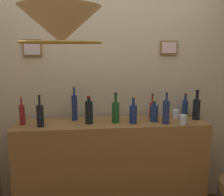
% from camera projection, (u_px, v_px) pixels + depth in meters
% --- Properties ---
extents(panelled_rear_partition, '(3.50, 0.15, 2.56)m').
position_uv_depth(panelled_rear_partition, '(109.00, 84.00, 2.78)').
color(panelled_rear_partition, beige).
rests_on(panelled_rear_partition, ground).
extents(bar_shelf_unit, '(1.88, 0.42, 1.02)m').
position_uv_depth(bar_shelf_unit, '(112.00, 170.00, 2.67)').
color(bar_shelf_unit, olive).
rests_on(bar_shelf_unit, ground).
extents(liquor_bottle_amaro, '(0.07, 0.07, 0.27)m').
position_uv_depth(liquor_bottle_amaro, '(133.00, 114.00, 2.50)').
color(liquor_bottle_amaro, navy).
rests_on(liquor_bottle_amaro, bar_shelf_unit).
extents(liquor_bottle_sherry, '(0.08, 0.08, 0.22)m').
position_uv_depth(liquor_bottle_sherry, '(154.00, 113.00, 2.57)').
color(liquor_bottle_sherry, navy).
rests_on(liquor_bottle_sherry, bar_shelf_unit).
extents(liquor_bottle_vodka, '(0.05, 0.05, 0.28)m').
position_uv_depth(liquor_bottle_vodka, '(22.00, 114.00, 2.46)').
color(liquor_bottle_vodka, maroon).
rests_on(liquor_bottle_vodka, bar_shelf_unit).
extents(liquor_bottle_bourbon, '(0.06, 0.06, 0.24)m').
position_uv_depth(liquor_bottle_bourbon, '(185.00, 107.00, 2.77)').
color(liquor_bottle_bourbon, navy).
rests_on(liquor_bottle_bourbon, bar_shelf_unit).
extents(liquor_bottle_rye, '(0.07, 0.07, 0.30)m').
position_uv_depth(liquor_bottle_rye, '(116.00, 111.00, 2.53)').
color(liquor_bottle_rye, '#195526').
rests_on(liquor_bottle_rye, bar_shelf_unit).
extents(liquor_bottle_tequila, '(0.07, 0.07, 0.30)m').
position_uv_depth(liquor_bottle_tequila, '(166.00, 112.00, 2.48)').
color(liquor_bottle_tequila, navy).
rests_on(liquor_bottle_tequila, bar_shelf_unit).
extents(liquor_bottle_gin, '(0.07, 0.07, 0.27)m').
position_uv_depth(liquor_bottle_gin, '(89.00, 112.00, 2.49)').
color(liquor_bottle_gin, black).
rests_on(liquor_bottle_gin, bar_shelf_unit).
extents(liquor_bottle_rum, '(0.06, 0.06, 0.26)m').
position_uv_depth(liquor_bottle_rum, '(152.00, 110.00, 2.68)').
color(liquor_bottle_rum, maroon).
rests_on(liquor_bottle_rum, bar_shelf_unit).
extents(liquor_bottle_vermouth, '(0.07, 0.07, 0.30)m').
position_uv_depth(liquor_bottle_vermouth, '(196.00, 108.00, 2.63)').
color(liquor_bottle_vermouth, black).
rests_on(liquor_bottle_vermouth, bar_shelf_unit).
extents(liquor_bottle_scotch, '(0.06, 0.06, 0.35)m').
position_uv_depth(liquor_bottle_scotch, '(75.00, 107.00, 2.59)').
color(liquor_bottle_scotch, navy).
rests_on(liquor_bottle_scotch, bar_shelf_unit).
extents(liquor_bottle_port, '(0.07, 0.07, 0.30)m').
position_uv_depth(liquor_bottle_port, '(40.00, 115.00, 2.40)').
color(liquor_bottle_port, black).
rests_on(liquor_bottle_port, bar_shelf_unit).
extents(glass_tumbler_rocks, '(0.07, 0.07, 0.08)m').
position_uv_depth(glass_tumbler_rocks, '(176.00, 114.00, 2.72)').
color(glass_tumbler_rocks, silver).
rests_on(glass_tumbler_rocks, bar_shelf_unit).
extents(glass_tumbler_highball, '(0.07, 0.07, 0.09)m').
position_uv_depth(glass_tumbler_highball, '(183.00, 120.00, 2.47)').
color(glass_tumbler_highball, silver).
rests_on(glass_tumbler_highball, bar_shelf_unit).
extents(glass_tumbler_shot, '(0.06, 0.06, 0.10)m').
position_uv_depth(glass_tumbler_shot, '(165.00, 113.00, 2.70)').
color(glass_tumbler_shot, silver).
rests_on(glass_tumbler_shot, bar_shelf_unit).
extents(pendant_lamp, '(0.49, 0.49, 0.54)m').
position_uv_depth(pendant_lamp, '(61.00, 26.00, 1.52)').
color(pendant_lamp, beige).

